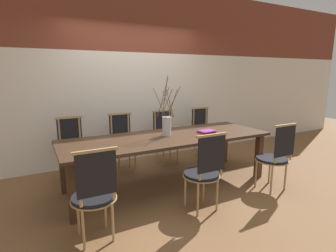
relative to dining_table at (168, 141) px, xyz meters
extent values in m
plane|color=brown|center=(0.00, 0.00, -0.66)|extent=(16.00, 16.00, 0.00)
cube|color=silver|center=(0.00, 1.40, 0.34)|extent=(12.00, 0.06, 2.00)
cube|color=brown|center=(0.00, 1.40, 1.94)|extent=(12.00, 0.06, 1.20)
cube|color=#422B1C|center=(0.00, 0.00, 0.06)|extent=(3.00, 1.04, 0.04)
cube|color=#422B1C|center=(-1.40, -0.41, -0.31)|extent=(0.09, 0.09, 0.69)
cube|color=#422B1C|center=(1.40, -0.41, -0.31)|extent=(0.09, 0.09, 0.69)
cube|color=#422B1C|center=(-1.40, 0.41, -0.31)|extent=(0.09, 0.09, 0.69)
cube|color=#422B1C|center=(1.40, 0.41, -0.31)|extent=(0.09, 0.09, 0.69)
cylinder|color=black|center=(-1.24, -0.81, -0.22)|extent=(0.42, 0.42, 0.04)
cylinder|color=tan|center=(-1.24, -0.81, -0.24)|extent=(0.45, 0.45, 0.01)
cylinder|color=tan|center=(-1.38, -0.67, -0.45)|extent=(0.03, 0.03, 0.42)
cylinder|color=tan|center=(-1.11, -0.67, -0.45)|extent=(0.03, 0.03, 0.42)
cylinder|color=tan|center=(-1.38, -0.95, -0.45)|extent=(0.03, 0.03, 0.42)
cylinder|color=tan|center=(-1.11, -0.95, -0.45)|extent=(0.03, 0.03, 0.42)
cylinder|color=tan|center=(-1.39, -0.99, 0.06)|extent=(0.03, 0.03, 0.51)
cylinder|color=tan|center=(-1.10, -0.99, 0.06)|extent=(0.03, 0.03, 0.51)
cube|color=black|center=(-1.24, -0.99, 0.08)|extent=(0.36, 0.02, 0.41)
cube|color=tan|center=(-1.24, -0.99, 0.30)|extent=(0.40, 0.03, 0.03)
cylinder|color=black|center=(0.02, -0.81, -0.22)|extent=(0.42, 0.42, 0.04)
cylinder|color=tan|center=(0.02, -0.81, -0.24)|extent=(0.45, 0.45, 0.01)
cylinder|color=tan|center=(-0.11, -0.67, -0.45)|extent=(0.03, 0.03, 0.42)
cylinder|color=tan|center=(0.16, -0.67, -0.45)|extent=(0.03, 0.03, 0.42)
cylinder|color=tan|center=(-0.11, -0.95, -0.45)|extent=(0.03, 0.03, 0.42)
cylinder|color=tan|center=(0.16, -0.95, -0.45)|extent=(0.03, 0.03, 0.42)
cylinder|color=tan|center=(-0.12, -0.99, 0.06)|extent=(0.03, 0.03, 0.51)
cylinder|color=tan|center=(0.17, -0.99, 0.06)|extent=(0.03, 0.03, 0.51)
cube|color=black|center=(0.02, -0.99, 0.08)|extent=(0.36, 0.02, 0.41)
cube|color=tan|center=(0.02, -0.99, 0.30)|extent=(0.40, 0.03, 0.03)
cylinder|color=black|center=(1.22, -0.81, -0.22)|extent=(0.42, 0.42, 0.04)
cylinder|color=tan|center=(1.22, -0.81, -0.24)|extent=(0.45, 0.45, 0.01)
cylinder|color=tan|center=(1.09, -0.67, -0.45)|extent=(0.03, 0.03, 0.42)
cylinder|color=tan|center=(1.36, -0.67, -0.45)|extent=(0.03, 0.03, 0.42)
cylinder|color=tan|center=(1.09, -0.95, -0.45)|extent=(0.03, 0.03, 0.42)
cylinder|color=tan|center=(1.36, -0.95, -0.45)|extent=(0.03, 0.03, 0.42)
cylinder|color=tan|center=(1.08, -0.99, 0.06)|extent=(0.03, 0.03, 0.51)
cylinder|color=tan|center=(1.37, -0.99, 0.06)|extent=(0.03, 0.03, 0.51)
cube|color=black|center=(1.22, -0.99, 0.08)|extent=(0.36, 0.02, 0.41)
cube|color=tan|center=(1.22, -0.99, 0.30)|extent=(0.40, 0.03, 0.03)
cylinder|color=black|center=(-1.21, 0.81, -0.22)|extent=(0.42, 0.42, 0.04)
cylinder|color=tan|center=(-1.21, 0.81, -0.24)|extent=(0.45, 0.45, 0.01)
cylinder|color=tan|center=(-1.07, 0.67, -0.45)|extent=(0.03, 0.03, 0.42)
cylinder|color=tan|center=(-1.35, 0.67, -0.45)|extent=(0.03, 0.03, 0.42)
cylinder|color=tan|center=(-1.07, 0.95, -0.45)|extent=(0.03, 0.03, 0.42)
cylinder|color=tan|center=(-1.35, 0.95, -0.45)|extent=(0.03, 0.03, 0.42)
cylinder|color=tan|center=(-1.06, 0.99, 0.06)|extent=(0.03, 0.03, 0.51)
cylinder|color=tan|center=(-1.36, 0.99, 0.06)|extent=(0.03, 0.03, 0.51)
cube|color=black|center=(-1.21, 0.99, 0.08)|extent=(0.36, 0.02, 0.41)
cube|color=tan|center=(-1.21, 0.99, 0.30)|extent=(0.40, 0.03, 0.03)
cylinder|color=black|center=(-0.40, 0.81, -0.22)|extent=(0.42, 0.42, 0.04)
cylinder|color=tan|center=(-0.40, 0.81, -0.24)|extent=(0.45, 0.45, 0.01)
cylinder|color=tan|center=(-0.26, 0.67, -0.45)|extent=(0.03, 0.03, 0.42)
cylinder|color=tan|center=(-0.54, 0.67, -0.45)|extent=(0.03, 0.03, 0.42)
cylinder|color=tan|center=(-0.26, 0.95, -0.45)|extent=(0.03, 0.03, 0.42)
cylinder|color=tan|center=(-0.54, 0.95, -0.45)|extent=(0.03, 0.03, 0.42)
cylinder|color=tan|center=(-0.25, 0.99, 0.06)|extent=(0.03, 0.03, 0.51)
cylinder|color=tan|center=(-0.55, 0.99, 0.06)|extent=(0.03, 0.03, 0.51)
cube|color=black|center=(-0.40, 0.99, 0.08)|extent=(0.36, 0.02, 0.41)
cube|color=tan|center=(-0.40, 0.99, 0.30)|extent=(0.40, 0.03, 0.03)
cylinder|color=black|center=(0.41, 0.81, -0.22)|extent=(0.42, 0.42, 0.04)
cylinder|color=tan|center=(0.41, 0.81, -0.24)|extent=(0.45, 0.45, 0.01)
cylinder|color=tan|center=(0.54, 0.67, -0.45)|extent=(0.03, 0.03, 0.42)
cylinder|color=tan|center=(0.27, 0.67, -0.45)|extent=(0.03, 0.03, 0.42)
cylinder|color=tan|center=(0.54, 0.95, -0.45)|extent=(0.03, 0.03, 0.42)
cylinder|color=tan|center=(0.27, 0.95, -0.45)|extent=(0.03, 0.03, 0.42)
cylinder|color=tan|center=(0.55, 0.99, 0.06)|extent=(0.03, 0.03, 0.51)
cylinder|color=tan|center=(0.26, 0.99, 0.06)|extent=(0.03, 0.03, 0.51)
cube|color=black|center=(0.41, 0.99, 0.08)|extent=(0.36, 0.02, 0.41)
cube|color=tan|center=(0.41, 0.99, 0.30)|extent=(0.40, 0.03, 0.03)
cylinder|color=black|center=(1.24, 0.81, -0.22)|extent=(0.42, 0.42, 0.04)
cylinder|color=tan|center=(1.24, 0.81, -0.24)|extent=(0.45, 0.45, 0.01)
cylinder|color=tan|center=(1.37, 0.67, -0.45)|extent=(0.03, 0.03, 0.42)
cylinder|color=tan|center=(1.10, 0.67, -0.45)|extent=(0.03, 0.03, 0.42)
cylinder|color=tan|center=(1.37, 0.95, -0.45)|extent=(0.03, 0.03, 0.42)
cylinder|color=tan|center=(1.10, 0.95, -0.45)|extent=(0.03, 0.03, 0.42)
cylinder|color=tan|center=(1.38, 0.99, 0.06)|extent=(0.03, 0.03, 0.51)
cylinder|color=tan|center=(1.09, 0.99, 0.06)|extent=(0.03, 0.03, 0.51)
cube|color=black|center=(1.24, 0.99, 0.08)|extent=(0.36, 0.02, 0.41)
cube|color=tan|center=(1.24, 0.99, 0.30)|extent=(0.40, 0.03, 0.03)
cylinder|color=silver|center=(0.00, 0.04, 0.21)|extent=(0.13, 0.13, 0.28)
cylinder|color=brown|center=(0.04, 0.11, 0.55)|extent=(0.14, 0.09, 0.40)
cylinder|color=brown|center=(0.13, 0.08, 0.57)|extent=(0.09, 0.27, 0.43)
cylinder|color=brown|center=(-0.13, 0.00, 0.56)|extent=(0.09, 0.26, 0.41)
cylinder|color=brown|center=(-0.02, -0.03, 0.54)|extent=(0.16, 0.04, 0.38)
cylinder|color=brown|center=(-0.01, 0.09, 0.64)|extent=(0.10, 0.02, 0.58)
cylinder|color=brown|center=(-0.01, 0.15, 0.56)|extent=(0.22, 0.02, 0.42)
cylinder|color=brown|center=(-0.01, 0.09, 0.62)|extent=(0.10, 0.02, 0.53)
cylinder|color=brown|center=(-0.01, 0.13, 0.63)|extent=(0.19, 0.03, 0.55)
cylinder|color=brown|center=(0.02, -0.03, 0.55)|extent=(0.15, 0.04, 0.40)
cylinder|color=brown|center=(0.11, 0.05, 0.55)|extent=(0.03, 0.22, 0.40)
cube|color=maroon|center=(0.62, -0.07, 0.09)|extent=(0.26, 0.18, 0.02)
cube|color=#842D8C|center=(0.63, -0.07, 0.10)|extent=(0.27, 0.22, 0.01)
camera|label=1|loc=(-1.71, -3.23, 0.96)|focal=28.00mm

